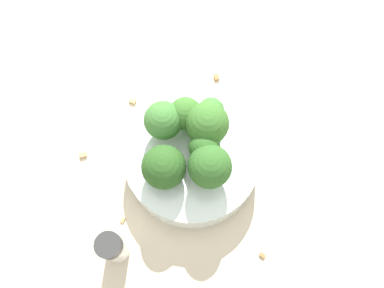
# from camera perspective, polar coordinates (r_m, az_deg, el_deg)

# --- Properties ---
(ground_plane) EXTENTS (3.00, 3.00, 0.00)m
(ground_plane) POSITION_cam_1_polar(r_m,az_deg,el_deg) (0.54, -0.00, -3.19)
(ground_plane) COLOR beige
(bowl) EXTENTS (0.18, 0.18, 0.05)m
(bowl) POSITION_cam_1_polar(r_m,az_deg,el_deg) (0.52, -0.00, -2.36)
(bowl) COLOR silver
(bowl) RESTS_ON ground_plane
(broccoli_floret_0) EXTENTS (0.06, 0.06, 0.06)m
(broccoli_floret_0) POSITION_cam_1_polar(r_m,az_deg,el_deg) (0.46, -4.31, -3.54)
(broccoli_floret_0) COLOR #8EB770
(broccoli_floret_0) RESTS_ON bowl
(broccoli_floret_1) EXTENTS (0.06, 0.06, 0.07)m
(broccoli_floret_1) POSITION_cam_1_polar(r_m,az_deg,el_deg) (0.47, 2.32, 3.05)
(broccoli_floret_1) COLOR #8EB770
(broccoli_floret_1) RESTS_ON bowl
(broccoli_floret_2) EXTENTS (0.03, 0.03, 0.04)m
(broccoli_floret_2) POSITION_cam_1_polar(r_m,az_deg,el_deg) (0.49, 2.91, 5.02)
(broccoli_floret_2) COLOR #84AD66
(broccoli_floret_2) RESTS_ON bowl
(broccoli_floret_3) EXTENTS (0.04, 0.04, 0.05)m
(broccoli_floret_3) POSITION_cam_1_polar(r_m,az_deg,el_deg) (0.46, 1.98, -0.34)
(broccoli_floret_3) COLOR #8EB770
(broccoli_floret_3) RESTS_ON bowl
(broccoli_floret_4) EXTENTS (0.05, 0.05, 0.06)m
(broccoli_floret_4) POSITION_cam_1_polar(r_m,az_deg,el_deg) (0.45, 2.72, -3.51)
(broccoli_floret_4) COLOR #84AD66
(broccoli_floret_4) RESTS_ON bowl
(broccoli_floret_5) EXTENTS (0.04, 0.04, 0.06)m
(broccoli_floret_5) POSITION_cam_1_polar(r_m,az_deg,el_deg) (0.48, -1.02, 4.57)
(broccoli_floret_5) COLOR #7A9E5B
(broccoli_floret_5) RESTS_ON bowl
(broccoli_floret_6) EXTENTS (0.05, 0.05, 0.06)m
(broccoli_floret_6) POSITION_cam_1_polar(r_m,az_deg,el_deg) (0.47, -4.39, 3.57)
(broccoli_floret_6) COLOR #84AD66
(broccoli_floret_6) RESTS_ON bowl
(pepper_shaker) EXTENTS (0.03, 0.03, 0.07)m
(pepper_shaker) POSITION_cam_1_polar(r_m,az_deg,el_deg) (0.49, -11.90, -15.23)
(pepper_shaker) COLOR silver
(pepper_shaker) RESTS_ON ground_plane
(almond_crumb_0) EXTENTS (0.01, 0.01, 0.01)m
(almond_crumb_0) POSITION_cam_1_polar(r_m,az_deg,el_deg) (0.52, 10.70, -16.31)
(almond_crumb_0) COLOR olive
(almond_crumb_0) RESTS_ON ground_plane
(almond_crumb_1) EXTENTS (0.01, 0.01, 0.01)m
(almond_crumb_1) POSITION_cam_1_polar(r_m,az_deg,el_deg) (0.58, -9.08, 6.54)
(almond_crumb_1) COLOR tan
(almond_crumb_1) RESTS_ON ground_plane
(almond_crumb_2) EXTENTS (0.01, 0.01, 0.01)m
(almond_crumb_2) POSITION_cam_1_polar(r_m,az_deg,el_deg) (0.56, -16.34, -1.54)
(almond_crumb_2) COLOR tan
(almond_crumb_2) RESTS_ON ground_plane
(almond_crumb_3) EXTENTS (0.01, 0.01, 0.01)m
(almond_crumb_3) POSITION_cam_1_polar(r_m,az_deg,el_deg) (0.60, 3.47, 10.28)
(almond_crumb_3) COLOR olive
(almond_crumb_3) RESTS_ON ground_plane
(almond_crumb_4) EXTENTS (0.01, 0.01, 0.01)m
(almond_crumb_4) POSITION_cam_1_polar(r_m,az_deg,el_deg) (0.52, -10.52, -11.32)
(almond_crumb_4) COLOR #AD7F4C
(almond_crumb_4) RESTS_ON ground_plane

